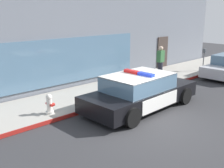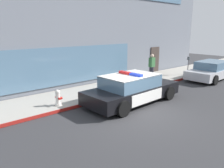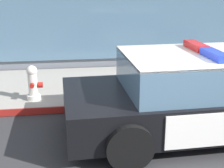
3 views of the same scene
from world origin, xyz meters
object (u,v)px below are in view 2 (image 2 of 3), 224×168
at_px(fire_hydrant, 58,98).
at_px(car_down_street, 212,70).
at_px(police_cruiser, 132,89).
at_px(pedestrian_on_sidewalk, 152,67).
at_px(parking_meter, 188,62).

relative_size(fire_hydrant, car_down_street, 0.15).
xyz_separation_m(fire_hydrant, car_down_street, (11.08, -1.64, 0.13)).
relative_size(police_cruiser, pedestrian_on_sidewalk, 2.96).
relative_size(fire_hydrant, pedestrian_on_sidewalk, 0.42).
distance_m(pedestrian_on_sidewalk, parking_meter, 3.39).
distance_m(fire_hydrant, pedestrian_on_sidewalk, 7.38).
height_order(fire_hydrant, pedestrian_on_sidewalk, pedestrian_on_sidewalk).
height_order(car_down_street, parking_meter, parking_meter).
bearing_deg(parking_meter, fire_hydrant, 179.82).
xyz_separation_m(police_cruiser, pedestrian_on_sidewalk, (4.24, 2.28, 0.33)).
relative_size(pedestrian_on_sidewalk, parking_meter, 1.28).
relative_size(car_down_street, pedestrian_on_sidewalk, 2.75).
bearing_deg(police_cruiser, pedestrian_on_sidewalk, 26.45).
xyz_separation_m(car_down_street, parking_meter, (-0.45, 1.61, 0.45)).
xyz_separation_m(fire_hydrant, pedestrian_on_sidewalk, (7.32, 0.73, 0.51)).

